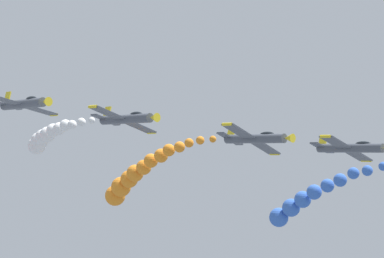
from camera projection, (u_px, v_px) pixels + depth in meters
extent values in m
sphere|color=blue|center=(383.00, 166.00, 89.98)|extent=(1.22, 1.22, 1.22)
sphere|color=blue|center=(367.00, 171.00, 91.50)|extent=(1.50, 1.50, 1.50)
sphere|color=blue|center=(353.00, 173.00, 93.24)|extent=(1.68, 1.68, 1.68)
sphere|color=blue|center=(340.00, 180.00, 94.99)|extent=(1.93, 1.93, 1.93)
sphere|color=blue|center=(327.00, 186.00, 96.75)|extent=(2.01, 2.01, 2.01)
sphere|color=blue|center=(314.00, 192.00, 98.33)|extent=(2.27, 2.27, 2.27)
sphere|color=blue|center=(303.00, 199.00, 100.15)|extent=(2.57, 2.57, 2.57)
sphere|color=blue|center=(291.00, 208.00, 101.87)|extent=(2.78, 2.78, 2.78)
sphere|color=blue|center=(279.00, 217.00, 103.40)|extent=(3.01, 3.01, 3.01)
cylinder|color=#474C56|center=(350.00, 148.00, 80.47)|extent=(1.39, 9.00, 1.39)
cube|color=#474C56|center=(347.00, 149.00, 80.74)|extent=(8.78, 1.90, 3.10)
cylinder|color=yellow|center=(366.00, 160.00, 83.70)|extent=(0.46, 1.40, 0.46)
cylinder|color=yellow|center=(326.00, 136.00, 77.78)|extent=(0.46, 1.40, 0.46)
cube|color=#474C56|center=(322.00, 148.00, 83.38)|extent=(3.66, 1.20, 1.38)
cube|color=yellow|center=(323.00, 141.00, 83.68)|extent=(0.64, 1.10, 1.56)
ellipsoid|color=black|center=(363.00, 144.00, 79.29)|extent=(0.98, 2.20, 0.92)
cylinder|color=#474C56|center=(254.00, 139.00, 78.82)|extent=(1.43, 9.00, 1.43)
cone|color=yellow|center=(289.00, 138.00, 75.13)|extent=(1.36, 1.20, 1.36)
cube|color=#474C56|center=(252.00, 140.00, 79.08)|extent=(8.60, 1.90, 3.60)
cylinder|color=yellow|center=(275.00, 154.00, 81.97)|extent=(0.47, 1.40, 0.47)
cylinder|color=yellow|center=(227.00, 124.00, 76.20)|extent=(0.47, 1.40, 0.47)
cube|color=#474C56|center=(230.00, 139.00, 81.73)|extent=(3.59, 1.20, 1.58)
cube|color=yellow|center=(231.00, 132.00, 82.07)|extent=(0.73, 1.10, 1.54)
ellipsoid|color=black|center=(267.00, 135.00, 77.66)|extent=(1.00, 2.20, 0.95)
sphere|color=orange|center=(213.00, 139.00, 84.11)|extent=(0.88, 0.88, 0.88)
sphere|color=orange|center=(200.00, 140.00, 85.54)|extent=(1.10, 1.10, 1.10)
sphere|color=orange|center=(189.00, 143.00, 87.10)|extent=(1.23, 1.23, 1.23)
sphere|color=orange|center=(179.00, 147.00, 88.80)|extent=(1.50, 1.50, 1.50)
sphere|color=orange|center=(169.00, 150.00, 90.32)|extent=(1.72, 1.72, 1.72)
sphere|color=orange|center=(161.00, 156.00, 92.15)|extent=(1.98, 1.98, 1.98)
sphere|color=orange|center=(151.00, 161.00, 93.63)|extent=(2.03, 2.03, 2.03)
sphere|color=orange|center=(144.00, 167.00, 95.46)|extent=(2.21, 2.21, 2.21)
sphere|color=orange|center=(135.00, 173.00, 97.05)|extent=(2.54, 2.54, 2.54)
sphere|color=orange|center=(129.00, 179.00, 98.98)|extent=(2.65, 2.65, 2.65)
sphere|color=orange|center=(121.00, 187.00, 100.56)|extent=(3.04, 3.04, 3.04)
sphere|color=orange|center=(115.00, 196.00, 102.41)|extent=(3.15, 3.15, 3.15)
cylinder|color=#474C56|center=(126.00, 119.00, 78.41)|extent=(1.38, 9.00, 1.38)
cone|color=yellow|center=(154.00, 118.00, 74.71)|extent=(1.31, 1.20, 1.31)
cube|color=#474C56|center=(123.00, 120.00, 78.67)|extent=(8.82, 1.90, 2.97)
cylinder|color=yellow|center=(152.00, 132.00, 81.65)|extent=(0.45, 1.40, 0.45)
cylinder|color=yellow|center=(93.00, 107.00, 75.70)|extent=(0.45, 1.40, 0.45)
cube|color=#474C56|center=(106.00, 120.00, 81.31)|extent=(3.67, 1.20, 1.33)
cube|color=yellow|center=(107.00, 113.00, 81.61)|extent=(0.62, 1.10, 1.57)
ellipsoid|color=black|center=(136.00, 115.00, 77.22)|extent=(0.97, 2.20, 0.91)
sphere|color=white|center=(92.00, 121.00, 83.77)|extent=(0.86, 0.86, 0.86)
sphere|color=white|center=(81.00, 122.00, 85.33)|extent=(1.13, 1.13, 1.13)
sphere|color=white|center=(72.00, 125.00, 86.95)|extent=(1.20, 1.20, 1.20)
sphere|color=white|center=(65.00, 125.00, 88.83)|extent=(1.56, 1.56, 1.56)
sphere|color=white|center=(59.00, 129.00, 90.71)|extent=(1.74, 1.74, 1.74)
sphere|color=white|center=(53.00, 130.00, 92.59)|extent=(1.91, 1.91, 1.91)
sphere|color=white|center=(48.00, 134.00, 94.49)|extent=(2.23, 2.23, 2.23)
sphere|color=white|center=(43.00, 137.00, 96.51)|extent=(2.32, 2.32, 2.32)
sphere|color=white|center=(40.00, 141.00, 98.57)|extent=(2.62, 2.62, 2.62)
sphere|color=white|center=(37.00, 145.00, 100.73)|extent=(2.74, 2.74, 2.74)
cylinder|color=#474C56|center=(23.00, 104.00, 77.95)|extent=(1.31, 9.00, 1.31)
cone|color=yellow|center=(46.00, 102.00, 74.26)|extent=(1.24, 1.20, 1.24)
cube|color=#474C56|center=(21.00, 105.00, 78.23)|extent=(9.03, 1.90, 2.14)
cylinder|color=yellow|center=(54.00, 115.00, 81.29)|extent=(0.43, 1.40, 0.43)
cube|color=#474C56|center=(6.00, 105.00, 80.86)|extent=(3.75, 1.20, 0.99)
cube|color=yellow|center=(7.00, 98.00, 81.09)|extent=(0.48, 1.10, 1.59)
ellipsoid|color=black|center=(31.00, 99.00, 76.74)|extent=(0.93, 2.20, 0.85)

